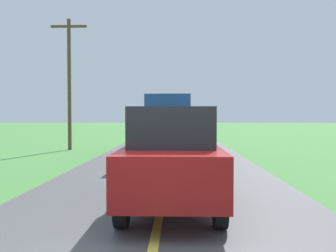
{
  "coord_description": "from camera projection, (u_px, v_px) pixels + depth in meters",
  "views": [
    {
      "loc": [
        0.32,
        -4.05,
        1.83
      ],
      "look_at": [
        -0.11,
        11.39,
        1.4
      ],
      "focal_mm": 35.32,
      "sensor_mm": 36.0,
      "label": 1
    }
  ],
  "objects": [
    {
      "name": "banana_truck_near",
      "position": [
        167.0,
        125.0,
        14.73
      ],
      "size": [
        2.38,
        5.82,
        2.8
      ],
      "color": "#2D2D30",
      "rests_on": "road_surface"
    },
    {
      "name": "following_car",
      "position": [
        172.0,
        156.0,
        6.39
      ],
      "size": [
        1.74,
        4.1,
        1.92
      ],
      "color": "maroon",
      "rests_on": "road_surface"
    },
    {
      "name": "utility_pole_roadside",
      "position": [
        69.0,
        80.0,
        18.24
      ],
      "size": [
        1.98,
        0.2,
        7.21
      ],
      "color": "brown",
      "rests_on": "ground"
    }
  ]
}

